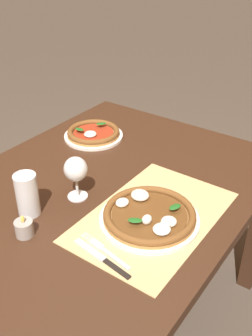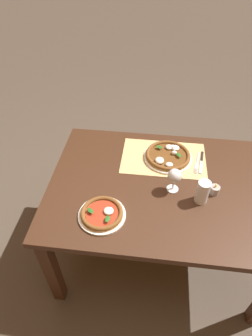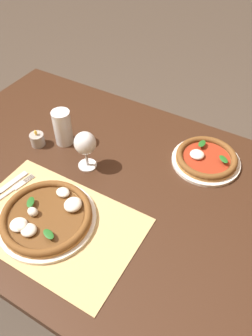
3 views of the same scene
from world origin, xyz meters
The scene contains 10 objects.
ground_plane centered at (0.00, 0.00, 0.00)m, with size 24.00×24.00×0.00m, color #473D33.
dining_table centered at (0.00, 0.00, 0.65)m, with size 1.39×0.98×0.74m.
paper_placemat centered at (0.02, -0.24, 0.74)m, with size 0.55×0.35×0.00m, color tan.
pizza_near centered at (-0.01, -0.24, 0.76)m, with size 0.32×0.32×0.05m.
pizza_far centered at (0.33, 0.27, 0.76)m, with size 0.26×0.26×0.04m.
wine_glass centered at (-0.04, 0.03, 0.85)m, with size 0.08×0.08×0.16m.
pint_glass centered at (-0.20, 0.10, 0.81)m, with size 0.07×0.07×0.15m.
fork centered at (-0.20, -0.21, 0.75)m, with size 0.05×0.20×0.00m.
knife centered at (-0.23, -0.22, 0.75)m, with size 0.05×0.22×0.01m.
votive_candle centered at (-0.28, 0.03, 0.76)m, with size 0.06×0.06×0.07m.
Camera 3 is at (0.52, -0.64, 1.62)m, focal length 35.00 mm.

